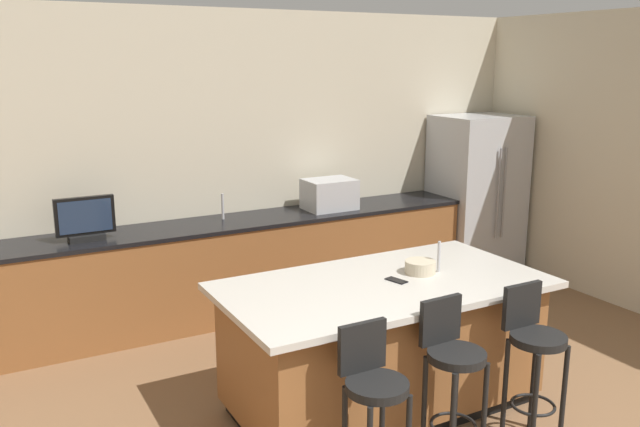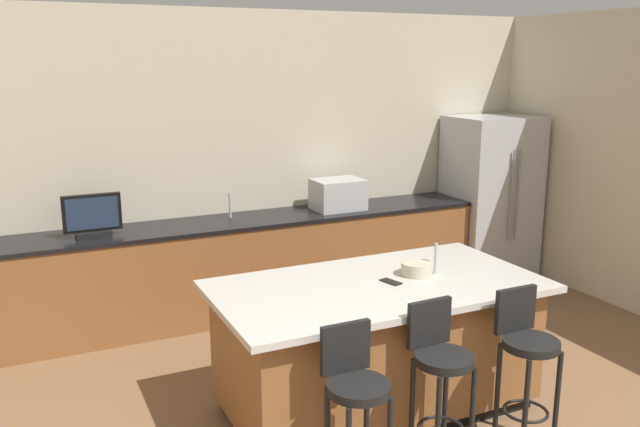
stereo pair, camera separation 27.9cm
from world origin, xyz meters
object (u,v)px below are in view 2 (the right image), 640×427
bar_stool_left (355,400)px  bar_stool_center (440,371)px  tv_monitor (92,217)px  refrigerator (490,197)px  microwave (338,194)px  kitchen_island (377,345)px  fruit_bowl (416,269)px  cell_phone (391,282)px  bar_stool_right (526,356)px

bar_stool_left → bar_stool_center: 0.59m
tv_monitor → bar_stool_center: (1.55, -2.73, -0.47)m
refrigerator → microwave: size_ratio=3.65×
kitchen_island → bar_stool_center: size_ratio=2.19×
bar_stool_center → fruit_bowl: same height
fruit_bowl → cell_phone: size_ratio=1.41×
kitchen_island → bar_stool_left: size_ratio=2.23×
refrigerator → bar_stool_center: size_ratio=1.76×
refrigerator → bar_stool_center: 3.77m
kitchen_island → bar_stool_right: (0.58, -0.78, 0.14)m
microwave → fruit_bowl: size_ratio=2.26×
tv_monitor → bar_stool_center: bearing=-60.4°
bar_stool_center → fruit_bowl: (0.33, 0.76, 0.35)m
refrigerator → bar_stool_center: (-2.59, -2.73, -0.28)m
microwave → tv_monitor: (-2.30, -0.05, 0.02)m
tv_monitor → cell_phone: size_ratio=3.11×
bar_stool_center → bar_stool_right: bar_stool_right is taller
microwave → tv_monitor: 2.30m
refrigerator → kitchen_island: bearing=-142.1°
microwave → bar_stool_right: 2.89m
bar_stool_left → bar_stool_right: bearing=-0.6°
bar_stool_center → fruit_bowl: bearing=64.3°
cell_phone → fruit_bowl: bearing=-1.2°
refrigerator → microwave: (-1.84, 0.05, 0.18)m
kitchen_island → microwave: size_ratio=4.54×
bar_stool_left → bar_stool_right: (1.17, -0.00, 0.02)m
microwave → bar_stool_center: 2.92m
kitchen_island → bar_stool_left: bearing=-126.9°
kitchen_island → bar_stool_center: bar_stool_center is taller
bar_stool_left → kitchen_island: bearing=52.7°
microwave → bar_stool_left: size_ratio=0.49×
microwave → bar_stool_right: bearing=-93.3°
microwave → cell_phone: size_ratio=3.20×
refrigerator → cell_phone: refrigerator is taller
cell_phone → kitchen_island: bearing=151.7°
tv_monitor → cell_phone: 2.61m
bar_stool_left → bar_stool_right: bar_stool_right is taller
bar_stool_left → cell_phone: (0.67, 0.76, 0.32)m
kitchen_island → tv_monitor: bearing=127.6°
bar_stool_center → microwave: bearing=72.6°
microwave → tv_monitor: bearing=-178.7°
bar_stool_center → refrigerator: bearing=44.2°
bar_stool_center → bar_stool_right: 0.59m
kitchen_island → fruit_bowl: bearing=6.7°
bar_stool_left → refrigerator: bearing=40.9°
refrigerator → microwave: refrigerator is taller
microwave → fruit_bowl: 2.07m
refrigerator → fruit_bowl: 3.00m
kitchen_island → refrigerator: size_ratio=1.25×
tv_monitor → bar_stool_center: 3.17m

